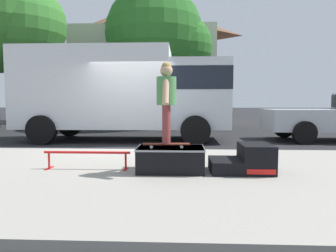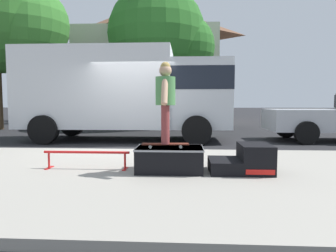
% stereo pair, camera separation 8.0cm
% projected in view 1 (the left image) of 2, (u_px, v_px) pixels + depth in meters
% --- Properties ---
extents(ground_plane, '(140.00, 140.00, 0.00)m').
position_uv_depth(ground_plane, '(125.00, 150.00, 8.03)').
color(ground_plane, black).
extents(sidewalk_slab, '(50.00, 5.00, 0.12)m').
position_uv_depth(sidewalk_slab, '(92.00, 175.00, 5.04)').
color(sidewalk_slab, gray).
rests_on(sidewalk_slab, ground).
extents(skate_box, '(1.12, 0.72, 0.41)m').
position_uv_depth(skate_box, '(171.00, 158.00, 5.06)').
color(skate_box, black).
rests_on(skate_box, sidewalk_slab).
extents(kicker_ramp, '(1.02, 0.73, 0.47)m').
position_uv_depth(kicker_ramp, '(246.00, 160.00, 5.01)').
color(kicker_ramp, black).
rests_on(kicker_ramp, sidewalk_slab).
extents(grind_rail, '(1.52, 0.28, 0.31)m').
position_uv_depth(grind_rail, '(87.00, 156.00, 5.23)').
color(grind_rail, red).
rests_on(grind_rail, sidewalk_slab).
extents(skateboard, '(0.79, 0.25, 0.07)m').
position_uv_depth(skateboard, '(166.00, 144.00, 4.99)').
color(skateboard, '#4C1E14').
rests_on(skateboard, skate_box).
extents(skater_kid, '(0.33, 0.69, 1.35)m').
position_uv_depth(skater_kid, '(166.00, 96.00, 4.93)').
color(skater_kid, brown).
rests_on(skater_kid, skateboard).
extents(box_truck, '(6.91, 2.63, 3.05)m').
position_uv_depth(box_truck, '(125.00, 90.00, 10.11)').
color(box_truck, silver).
rests_on(box_truck, ground).
extents(street_tree_neighbour, '(5.37, 4.88, 7.14)m').
position_uv_depth(street_tree_neighbour, '(160.00, 38.00, 15.04)').
color(street_tree_neighbour, brown).
rests_on(street_tree_neighbour, ground).
extents(house_behind, '(9.54, 8.22, 8.40)m').
position_uv_depth(house_behind, '(148.00, 61.00, 21.44)').
color(house_behind, beige).
rests_on(house_behind, ground).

